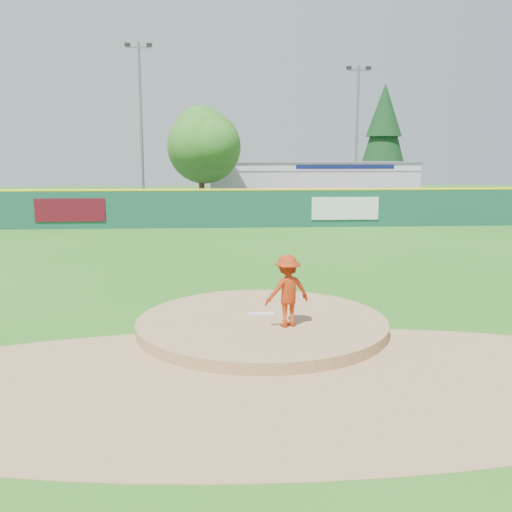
{
  "coord_description": "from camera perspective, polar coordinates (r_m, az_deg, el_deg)",
  "views": [
    {
      "loc": [
        -0.93,
        -12.11,
        3.81
      ],
      "look_at": [
        0.0,
        2.0,
        1.3
      ],
      "focal_mm": 40.0,
      "sensor_mm": 36.0,
      "label": 1
    }
  ],
  "objects": [
    {
      "name": "ground",
      "position": [
        12.73,
        0.59,
        -7.35
      ],
      "size": [
        120.0,
        120.0,
        0.0
      ],
      "primitive_type": "plane",
      "color": "#286B19",
      "rests_on": "ground"
    },
    {
      "name": "pitchers_mound",
      "position": [
        12.73,
        0.59,
        -7.35
      ],
      "size": [
        5.5,
        5.5,
        0.5
      ],
      "primitive_type": "cylinder",
      "color": "#9E774C",
      "rests_on": "ground"
    },
    {
      "name": "pitching_rubber",
      "position": [
        12.94,
        0.5,
        -5.81
      ],
      "size": [
        0.6,
        0.15,
        0.04
      ],
      "primitive_type": "cube",
      "color": "white",
      "rests_on": "pitchers_mound"
    },
    {
      "name": "infield_dirt_arc",
      "position": [
        9.91,
        1.94,
        -12.5
      ],
      "size": [
        15.4,
        15.4,
        0.01
      ],
      "primitive_type": "cylinder",
      "color": "#9E774C",
      "rests_on": "ground"
    },
    {
      "name": "parking_lot",
      "position": [
        39.3,
        -2.39,
        4.5
      ],
      "size": [
        44.0,
        16.0,
        0.02
      ],
      "primitive_type": "cube",
      "color": "#38383A",
      "rests_on": "ground"
    },
    {
      "name": "pitcher",
      "position": [
        11.94,
        3.16,
        -3.5
      ],
      "size": [
        1.11,
        0.86,
        1.52
      ],
      "primitive_type": "imported",
      "rotation": [
        0.0,
        0.0,
        3.48
      ],
      "color": "#A72D0E",
      "rests_on": "pitchers_mound"
    },
    {
      "name": "van",
      "position": [
        38.53,
        3.88,
        5.41
      ],
      "size": [
        5.25,
        3.2,
        1.36
      ],
      "primitive_type": "imported",
      "rotation": [
        0.0,
        0.0,
        1.77
      ],
      "color": "white",
      "rests_on": "parking_lot"
    },
    {
      "name": "pool_building_grp",
      "position": [
        44.69,
        5.21,
        7.27
      ],
      "size": [
        15.2,
        8.2,
        3.31
      ],
      "color": "silver",
      "rests_on": "ground"
    },
    {
      "name": "fence_banners",
      "position": [
        30.16,
        -4.66,
        4.68
      ],
      "size": [
        18.05,
        0.04,
        1.2
      ],
      "color": "#590C18",
      "rests_on": "ground"
    },
    {
      "name": "outfield_fence",
      "position": [
        30.24,
        -1.99,
        4.89
      ],
      "size": [
        40.0,
        0.14,
        2.07
      ],
      "color": "#164A39",
      "rests_on": "ground"
    },
    {
      "name": "deciduous_tree",
      "position": [
        37.13,
        -5.51,
        11.16
      ],
      "size": [
        5.6,
        5.6,
        7.36
      ],
      "color": "#382314",
      "rests_on": "ground"
    },
    {
      "name": "conifer_tree",
      "position": [
        50.11,
        12.66,
        11.8
      ],
      "size": [
        4.4,
        4.4,
        9.5
      ],
      "color": "#382314",
      "rests_on": "ground"
    },
    {
      "name": "light_pole_left",
      "position": [
        39.5,
        -11.43,
        13.12
      ],
      "size": [
        1.75,
        0.25,
        11.0
      ],
      "color": "gray",
      "rests_on": "ground"
    },
    {
      "name": "light_pole_right",
      "position": [
        42.32,
        10.04,
        12.26
      ],
      "size": [
        1.75,
        0.25,
        10.0
      ],
      "color": "gray",
      "rests_on": "ground"
    }
  ]
}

